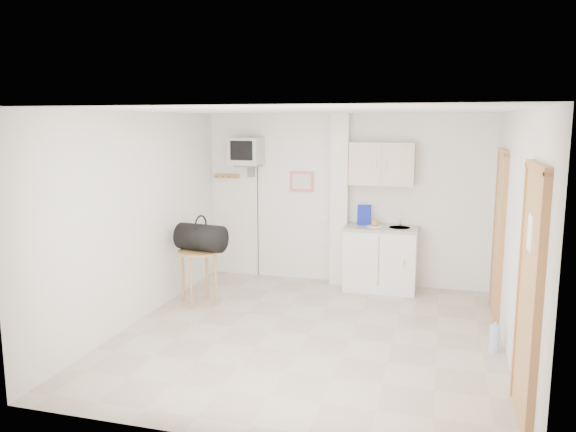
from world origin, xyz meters
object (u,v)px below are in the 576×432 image
(water_bottle, at_px, (494,339))
(round_table, at_px, (199,259))
(duffel_bag, at_px, (201,237))
(crt_television, at_px, (246,152))

(water_bottle, bearing_deg, round_table, 170.17)
(round_table, bearing_deg, duffel_bag, 20.64)
(round_table, xyz_separation_m, duffel_bag, (0.03, 0.01, 0.29))
(duffel_bag, bearing_deg, round_table, -149.62)
(duffel_bag, distance_m, water_bottle, 3.73)
(round_table, relative_size, duffel_bag, 1.06)
(round_table, bearing_deg, crt_television, 81.47)
(crt_television, height_order, round_table, crt_television)
(duffel_bag, height_order, water_bottle, duffel_bag)
(round_table, bearing_deg, water_bottle, -9.83)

